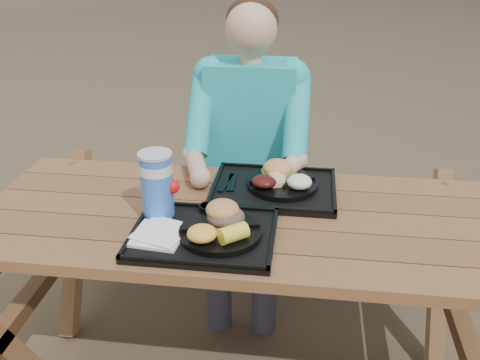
# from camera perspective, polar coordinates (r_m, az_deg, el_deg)

# --- Properties ---
(picnic_table) EXTENTS (1.80, 1.49, 0.75)m
(picnic_table) POSITION_cam_1_polar(r_m,az_deg,el_deg) (2.05, 0.00, -12.82)
(picnic_table) COLOR #999999
(picnic_table) RESTS_ON ground
(tray_near) EXTENTS (0.45, 0.35, 0.02)m
(tray_near) POSITION_cam_1_polar(r_m,az_deg,el_deg) (1.70, -3.90, -5.95)
(tray_near) COLOR black
(tray_near) RESTS_ON picnic_table
(tray_far) EXTENTS (0.45, 0.35, 0.02)m
(tray_far) POSITION_cam_1_polar(r_m,az_deg,el_deg) (1.98, 3.64, -1.02)
(tray_far) COLOR black
(tray_far) RESTS_ON picnic_table
(plate_near) EXTENTS (0.26, 0.26, 0.02)m
(plate_near) POSITION_cam_1_polar(r_m,az_deg,el_deg) (1.68, -2.10, -5.60)
(plate_near) COLOR black
(plate_near) RESTS_ON tray_near
(plate_far) EXTENTS (0.26, 0.26, 0.02)m
(plate_far) POSITION_cam_1_polar(r_m,az_deg,el_deg) (1.98, 4.55, -0.42)
(plate_far) COLOR black
(plate_far) RESTS_ON tray_far
(napkin_stack) EXTENTS (0.17, 0.17, 0.02)m
(napkin_stack) POSITION_cam_1_polar(r_m,az_deg,el_deg) (1.69, -8.71, -5.75)
(napkin_stack) COLOR white
(napkin_stack) RESTS_ON tray_near
(soda_cup) EXTENTS (0.10, 0.10, 0.21)m
(soda_cup) POSITION_cam_1_polar(r_m,az_deg,el_deg) (1.77, -8.85, -0.60)
(soda_cup) COLOR blue
(soda_cup) RESTS_ON tray_near
(condiment_bbq) EXTENTS (0.05, 0.05, 0.03)m
(condiment_bbq) POSITION_cam_1_polar(r_m,az_deg,el_deg) (1.79, -3.53, -3.14)
(condiment_bbq) COLOR black
(condiment_bbq) RESTS_ON tray_near
(condiment_mustard) EXTENTS (0.05, 0.05, 0.03)m
(condiment_mustard) POSITION_cam_1_polar(r_m,az_deg,el_deg) (1.78, -1.60, -3.32)
(condiment_mustard) COLOR gold
(condiment_mustard) RESTS_ON tray_near
(sandwich) EXTENTS (0.11, 0.11, 0.12)m
(sandwich) POSITION_cam_1_polar(r_m,az_deg,el_deg) (1.67, -1.53, -2.93)
(sandwich) COLOR #D3874A
(sandwich) RESTS_ON plate_near
(mac_cheese) EXTENTS (0.09, 0.09, 0.05)m
(mac_cheese) POSITION_cam_1_polar(r_m,az_deg,el_deg) (1.61, -4.07, -5.71)
(mac_cheese) COLOR yellow
(mac_cheese) RESTS_ON plate_near
(corn_cob) EXTENTS (0.12, 0.12, 0.05)m
(corn_cob) POSITION_cam_1_polar(r_m,az_deg,el_deg) (1.60, -0.72, -5.71)
(corn_cob) COLOR #FFF335
(corn_cob) RESTS_ON plate_near
(cutlery_far) EXTENTS (0.03, 0.16, 0.01)m
(cutlery_far) POSITION_cam_1_polar(r_m,az_deg,el_deg) (2.01, -0.87, -0.19)
(cutlery_far) COLOR black
(cutlery_far) RESTS_ON tray_far
(burger) EXTENTS (0.11, 0.11, 0.10)m
(burger) POSITION_cam_1_polar(r_m,az_deg,el_deg) (1.99, 4.06, 1.68)
(burger) COLOR #E69551
(burger) RESTS_ON plate_far
(baked_beans) EXTENTS (0.09, 0.09, 0.04)m
(baked_beans) POSITION_cam_1_polar(r_m,az_deg,el_deg) (1.93, 2.59, -0.14)
(baked_beans) COLOR #470F0E
(baked_beans) RESTS_ON plate_far
(potato_salad) EXTENTS (0.09, 0.09, 0.05)m
(potato_salad) POSITION_cam_1_polar(r_m,az_deg,el_deg) (1.92, 6.36, -0.19)
(potato_salad) COLOR white
(potato_salad) RESTS_ON plate_far
(diner) EXTENTS (0.48, 0.84, 1.28)m
(diner) POSITION_cam_1_polar(r_m,az_deg,el_deg) (2.41, 1.09, 1.03)
(diner) COLOR #1CCAC7
(diner) RESTS_ON ground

